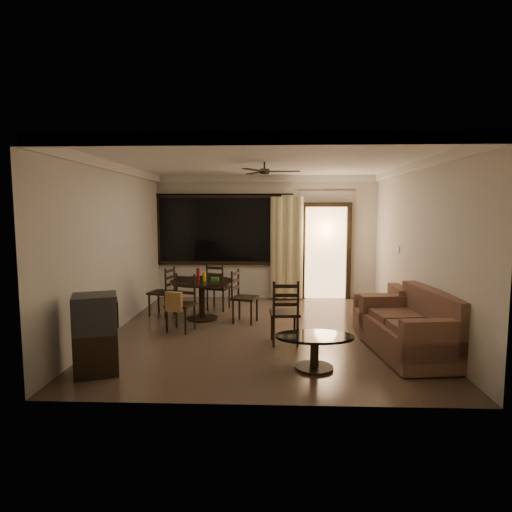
{
  "coord_description": "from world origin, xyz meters",
  "views": [
    {
      "loc": [
        0.13,
        -7.02,
        2.03
      ],
      "look_at": [
        -0.14,
        0.2,
        1.25
      ],
      "focal_mm": 30.0,
      "sensor_mm": 36.0,
      "label": 1
    }
  ],
  "objects_px": {
    "dining_chair_west": "(162,301)",
    "dining_chair_east": "(244,307)",
    "dining_chair_south": "(181,313)",
    "dining_table": "(202,289)",
    "armchair": "(383,314)",
    "coffee_table": "(315,347)",
    "sofa": "(414,330)",
    "dining_chair_north": "(218,296)",
    "tv_cabinet": "(96,334)",
    "side_chair": "(284,325)"
  },
  "relations": [
    {
      "from": "dining_chair_west",
      "to": "dining_chair_east",
      "type": "distance_m",
      "value": 1.67
    },
    {
      "from": "dining_chair_south",
      "to": "dining_table",
      "type": "bearing_deg",
      "value": 89.89
    },
    {
      "from": "armchair",
      "to": "coffee_table",
      "type": "xyz_separation_m",
      "value": [
        -1.28,
        -1.66,
        -0.02
      ]
    },
    {
      "from": "sofa",
      "to": "dining_chair_north",
      "type": "bearing_deg",
      "value": 132.57
    },
    {
      "from": "dining_chair_west",
      "to": "dining_chair_north",
      "type": "xyz_separation_m",
      "value": [
        1.01,
        0.54,
        0.0
      ]
    },
    {
      "from": "dining_chair_west",
      "to": "tv_cabinet",
      "type": "height_order",
      "value": "tv_cabinet"
    },
    {
      "from": "dining_chair_south",
      "to": "dining_chair_north",
      "type": "relative_size",
      "value": 1.0
    },
    {
      "from": "dining_chair_north",
      "to": "armchair",
      "type": "height_order",
      "value": "dining_chair_north"
    },
    {
      "from": "dining_table",
      "to": "dining_chair_north",
      "type": "xyz_separation_m",
      "value": [
        0.21,
        0.76,
        -0.29
      ]
    },
    {
      "from": "dining_chair_north",
      "to": "sofa",
      "type": "height_order",
      "value": "dining_chair_north"
    },
    {
      "from": "dining_table",
      "to": "coffee_table",
      "type": "distance_m",
      "value": 3.09
    },
    {
      "from": "coffee_table",
      "to": "dining_chair_west",
      "type": "bearing_deg",
      "value": 134.68
    },
    {
      "from": "dining_chair_west",
      "to": "side_chair",
      "type": "xyz_separation_m",
      "value": [
        2.3,
        -1.65,
        0.01
      ]
    },
    {
      "from": "dining_chair_west",
      "to": "armchair",
      "type": "relative_size",
      "value": 1.21
    },
    {
      "from": "dining_table",
      "to": "armchair",
      "type": "xyz_separation_m",
      "value": [
        3.13,
        -0.8,
        -0.26
      ]
    },
    {
      "from": "dining_chair_east",
      "to": "tv_cabinet",
      "type": "bearing_deg",
      "value": 161.32
    },
    {
      "from": "dining_chair_south",
      "to": "dining_chair_north",
      "type": "bearing_deg",
      "value": 90.0
    },
    {
      "from": "dining_table",
      "to": "dining_chair_south",
      "type": "distance_m",
      "value": 0.9
    },
    {
      "from": "dining_chair_east",
      "to": "dining_chair_north",
      "type": "relative_size",
      "value": 1.0
    },
    {
      "from": "dining_table",
      "to": "dining_chair_south",
      "type": "height_order",
      "value": "dining_chair_south"
    },
    {
      "from": "dining_chair_south",
      "to": "sofa",
      "type": "relative_size",
      "value": 0.54
    },
    {
      "from": "tv_cabinet",
      "to": "dining_table",
      "type": "bearing_deg",
      "value": 50.9
    },
    {
      "from": "armchair",
      "to": "side_chair",
      "type": "height_order",
      "value": "side_chair"
    },
    {
      "from": "armchair",
      "to": "coffee_table",
      "type": "height_order",
      "value": "armchair"
    },
    {
      "from": "dining_chair_east",
      "to": "side_chair",
      "type": "distance_m",
      "value": 1.39
    },
    {
      "from": "coffee_table",
      "to": "side_chair",
      "type": "height_order",
      "value": "side_chair"
    },
    {
      "from": "sofa",
      "to": "side_chair",
      "type": "xyz_separation_m",
      "value": [
        -1.79,
        0.47,
        -0.06
      ]
    },
    {
      "from": "dining_chair_west",
      "to": "dining_chair_north",
      "type": "distance_m",
      "value": 1.15
    },
    {
      "from": "dining_chair_west",
      "to": "dining_table",
      "type": "bearing_deg",
      "value": 90.08
    },
    {
      "from": "dining_chair_south",
      "to": "coffee_table",
      "type": "distance_m",
      "value": 2.64
    },
    {
      "from": "tv_cabinet",
      "to": "armchair",
      "type": "bearing_deg",
      "value": 4.28
    },
    {
      "from": "dining_chair_east",
      "to": "armchair",
      "type": "relative_size",
      "value": 1.21
    },
    {
      "from": "dining_chair_west",
      "to": "dining_chair_south",
      "type": "relative_size",
      "value": 1.0
    },
    {
      "from": "tv_cabinet",
      "to": "sofa",
      "type": "distance_m",
      "value": 4.24
    },
    {
      "from": "coffee_table",
      "to": "side_chair",
      "type": "xyz_separation_m",
      "value": [
        -0.35,
        1.03,
        0.0
      ]
    },
    {
      "from": "tv_cabinet",
      "to": "coffee_table",
      "type": "distance_m",
      "value": 2.74
    },
    {
      "from": "dining_chair_east",
      "to": "side_chair",
      "type": "xyz_separation_m",
      "value": [
        0.69,
        -1.21,
        0.01
      ]
    },
    {
      "from": "dining_chair_west",
      "to": "tv_cabinet",
      "type": "xyz_separation_m",
      "value": [
        -0.07,
        -2.93,
        0.22
      ]
    },
    {
      "from": "dining_chair_east",
      "to": "armchair",
      "type": "bearing_deg",
      "value": -88.72
    },
    {
      "from": "dining_chair_south",
      "to": "side_chair",
      "type": "xyz_separation_m",
      "value": [
        1.72,
        -0.6,
        -0.01
      ]
    },
    {
      "from": "dining_chair_east",
      "to": "sofa",
      "type": "relative_size",
      "value": 0.54
    },
    {
      "from": "dining_chair_west",
      "to": "armchair",
      "type": "height_order",
      "value": "dining_chair_west"
    },
    {
      "from": "dining_table",
      "to": "dining_chair_south",
      "type": "relative_size",
      "value": 1.23
    },
    {
      "from": "sofa",
      "to": "dining_chair_east",
      "type": "bearing_deg",
      "value": 139.31
    },
    {
      "from": "sofa",
      "to": "armchair",
      "type": "height_order",
      "value": "sofa"
    },
    {
      "from": "sofa",
      "to": "tv_cabinet",
      "type": "bearing_deg",
      "value": -175.56
    },
    {
      "from": "sofa",
      "to": "side_chair",
      "type": "relative_size",
      "value": 1.78
    },
    {
      "from": "dining_chair_south",
      "to": "dining_chair_east",
      "type": "bearing_deg",
      "value": 45.7
    },
    {
      "from": "dining_chair_west",
      "to": "side_chair",
      "type": "distance_m",
      "value": 2.83
    },
    {
      "from": "side_chair",
      "to": "sofa",
      "type": "bearing_deg",
      "value": 161.33
    }
  ]
}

